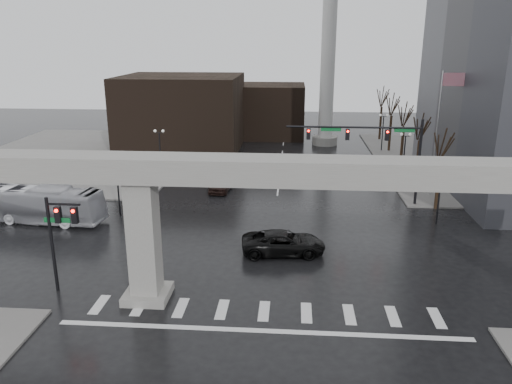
# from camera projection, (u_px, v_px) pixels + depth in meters

# --- Properties ---
(ground) EXTENTS (160.00, 160.00, 0.00)m
(ground) POSITION_uv_depth(u_px,v_px,m) (265.00, 302.00, 29.26)
(ground) COLOR black
(ground) RESTS_ON ground
(sidewalk_ne) EXTENTS (28.00, 36.00, 0.15)m
(sidewalk_ne) POSITION_uv_depth(u_px,v_px,m) (492.00, 163.00, 61.66)
(sidewalk_ne) COLOR slate
(sidewalk_ne) RESTS_ON ground
(sidewalk_nw) EXTENTS (28.00, 36.00, 0.15)m
(sidewalk_nw) POSITION_uv_depth(u_px,v_px,m) (83.00, 156.00, 65.41)
(sidewalk_nw) COLOR slate
(sidewalk_nw) RESTS_ON ground
(elevated_guideway) EXTENTS (48.00, 2.60, 8.70)m
(elevated_guideway) POSITION_uv_depth(u_px,v_px,m) (289.00, 191.00, 27.14)
(elevated_guideway) COLOR #999791
(elevated_guideway) RESTS_ON ground
(building_far_left) EXTENTS (16.00, 14.00, 10.00)m
(building_far_left) POSITION_uv_depth(u_px,v_px,m) (182.00, 113.00, 68.81)
(building_far_left) COLOR black
(building_far_left) RESTS_ON ground
(building_far_mid) EXTENTS (10.00, 10.00, 8.00)m
(building_far_mid) POSITION_uv_depth(u_px,v_px,m) (272.00, 111.00, 77.76)
(building_far_mid) COLOR black
(building_far_mid) RESTS_ON ground
(smokestack) EXTENTS (3.60, 3.60, 30.00)m
(smokestack) POSITION_uv_depth(u_px,v_px,m) (328.00, 49.00, 68.71)
(smokestack) COLOR beige
(smokestack) RESTS_ON ground
(signal_mast_arm) EXTENTS (12.12, 0.43, 8.00)m
(signal_mast_arm) POSITION_uv_depth(u_px,v_px,m) (377.00, 143.00, 44.80)
(signal_mast_arm) COLOR black
(signal_mast_arm) RESTS_ON ground
(signal_left_pole) EXTENTS (2.30, 0.30, 6.00)m
(signal_left_pole) POSITION_uv_depth(u_px,v_px,m) (59.00, 229.00, 29.42)
(signal_left_pole) COLOR black
(signal_left_pole) RESTS_ON ground
(flagpole_assembly) EXTENTS (2.06, 0.12, 12.00)m
(flagpole_assembly) POSITION_uv_depth(u_px,v_px,m) (441.00, 119.00, 46.89)
(flagpole_assembly) COLOR silver
(flagpole_assembly) RESTS_ON ground
(lamp_right_0) EXTENTS (1.22, 0.32, 5.11)m
(lamp_right_0) POSITION_uv_depth(u_px,v_px,m) (441.00, 184.00, 40.60)
(lamp_right_0) COLOR black
(lamp_right_0) RESTS_ON ground
(lamp_right_1) EXTENTS (1.22, 0.32, 5.11)m
(lamp_right_1) POSITION_uv_depth(u_px,v_px,m) (405.00, 148.00, 53.93)
(lamp_right_1) COLOR black
(lamp_right_1) RESTS_ON ground
(lamp_right_2) EXTENTS (1.22, 0.32, 5.11)m
(lamp_right_2) POSITION_uv_depth(u_px,v_px,m) (383.00, 126.00, 67.27)
(lamp_right_2) COLOR black
(lamp_right_2) RESTS_ON ground
(lamp_left_0) EXTENTS (1.22, 0.32, 5.11)m
(lamp_left_0) POSITION_uv_depth(u_px,v_px,m) (117.00, 177.00, 42.55)
(lamp_left_0) COLOR black
(lamp_left_0) RESTS_ON ground
(lamp_left_1) EXTENTS (1.22, 0.32, 5.11)m
(lamp_left_1) POSITION_uv_depth(u_px,v_px,m) (160.00, 144.00, 55.89)
(lamp_left_1) COLOR black
(lamp_left_1) RESTS_ON ground
(lamp_left_2) EXTENTS (1.22, 0.32, 5.11)m
(lamp_left_2) POSITION_uv_depth(u_px,v_px,m) (186.00, 124.00, 69.22)
(lamp_left_2) COLOR black
(lamp_left_2) RESTS_ON ground
(tree_right_0) EXTENTS (1.09, 1.58, 7.50)m
(tree_right_0) POSITION_uv_depth(u_px,v_px,m) (439.00, 179.00, 44.55)
(tree_right_0) COLOR black
(tree_right_0) RESTS_ON ground
(tree_right_1) EXTENTS (1.09, 1.61, 7.67)m
(tree_right_1) POSITION_uv_depth(u_px,v_px,m) (418.00, 158.00, 52.15)
(tree_right_1) COLOR black
(tree_right_1) RESTS_ON ground
(tree_right_2) EXTENTS (1.10, 1.63, 7.85)m
(tree_right_2) POSITION_uv_depth(u_px,v_px,m) (403.00, 142.00, 59.76)
(tree_right_2) COLOR black
(tree_right_2) RESTS_ON ground
(tree_right_3) EXTENTS (1.11, 1.66, 8.02)m
(tree_right_3) POSITION_uv_depth(u_px,v_px,m) (390.00, 130.00, 67.36)
(tree_right_3) COLOR black
(tree_right_3) RESTS_ON ground
(tree_right_4) EXTENTS (1.12, 1.69, 8.19)m
(tree_right_4) POSITION_uv_depth(u_px,v_px,m) (381.00, 120.00, 74.96)
(tree_right_4) COLOR black
(tree_right_4) RESTS_ON ground
(pickup_truck) EXTENTS (6.19, 3.29, 1.66)m
(pickup_truck) POSITION_uv_depth(u_px,v_px,m) (283.00, 243.00, 35.63)
(pickup_truck) COLOR black
(pickup_truck) RESTS_ON ground
(city_bus) EXTENTS (11.24, 3.81, 3.07)m
(city_bus) POSITION_uv_depth(u_px,v_px,m) (39.00, 204.00, 41.66)
(city_bus) COLOR silver
(city_bus) RESTS_ON ground
(far_car) EXTENTS (2.34, 4.81, 1.58)m
(far_car) POSITION_uv_depth(u_px,v_px,m) (221.00, 183.00, 50.42)
(far_car) COLOR black
(far_car) RESTS_ON ground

